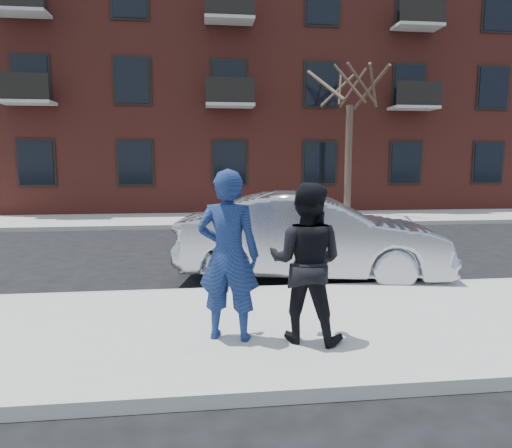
{
  "coord_description": "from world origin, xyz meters",
  "views": [
    {
      "loc": [
        -1.03,
        -5.96,
        2.29
      ],
      "look_at": [
        -0.28,
        0.4,
        1.4
      ],
      "focal_mm": 32.0,
      "sensor_mm": 36.0,
      "label": 1
    }
  ],
  "objects": [
    {
      "name": "ground",
      "position": [
        0.0,
        0.0,
        0.0
      ],
      "size": [
        100.0,
        100.0,
        0.0
      ],
      "primitive_type": "plane",
      "color": "black",
      "rests_on": "ground"
    },
    {
      "name": "near_sidewalk",
      "position": [
        0.0,
        -0.25,
        0.07
      ],
      "size": [
        50.0,
        3.5,
        0.15
      ],
      "primitive_type": "cube",
      "color": "#9C9893",
      "rests_on": "ground"
    },
    {
      "name": "near_curb",
      "position": [
        0.0,
        1.55,
        0.07
      ],
      "size": [
        50.0,
        0.1,
        0.15
      ],
      "primitive_type": "cube",
      "color": "#999691",
      "rests_on": "ground"
    },
    {
      "name": "far_sidewalk",
      "position": [
        0.0,
        11.25,
        0.07
      ],
      "size": [
        50.0,
        3.5,
        0.15
      ],
      "primitive_type": "cube",
      "color": "#9C9893",
      "rests_on": "ground"
    },
    {
      "name": "far_curb",
      "position": [
        0.0,
        9.45,
        0.07
      ],
      "size": [
        50.0,
        0.1,
        0.15
      ],
      "primitive_type": "cube",
      "color": "#999691",
      "rests_on": "ground"
    },
    {
      "name": "apartment_building",
      "position": [
        2.0,
        18.0,
        6.16
      ],
      "size": [
        24.3,
        10.3,
        12.3
      ],
      "color": "maroon",
      "rests_on": "ground"
    },
    {
      "name": "street_tree",
      "position": [
        4.5,
        11.0,
        5.52
      ],
      "size": [
        3.6,
        3.6,
        6.8
      ],
      "color": "#3E2F24",
      "rests_on": "far_sidewalk"
    },
    {
      "name": "silver_sedan",
      "position": [
        1.04,
        2.52,
        0.83
      ],
      "size": [
        5.31,
        2.74,
        1.67
      ],
      "primitive_type": "imported",
      "rotation": [
        0.0,
        0.0,
        1.37
      ],
      "color": "#999BA3",
      "rests_on": "ground"
    },
    {
      "name": "man_hoodie",
      "position": [
        -0.74,
        -0.66,
        1.17
      ],
      "size": [
        0.85,
        0.68,
        2.05
      ],
      "rotation": [
        0.0,
        0.0,
        2.87
      ],
      "color": "navy",
      "rests_on": "near_sidewalk"
    },
    {
      "name": "man_peacoat",
      "position": [
        0.17,
        -0.79,
        1.1
      ],
      "size": [
        1.13,
        1.03,
        1.89
      ],
      "rotation": [
        0.0,
        0.0,
        2.72
      ],
      "color": "black",
      "rests_on": "near_sidewalk"
    }
  ]
}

